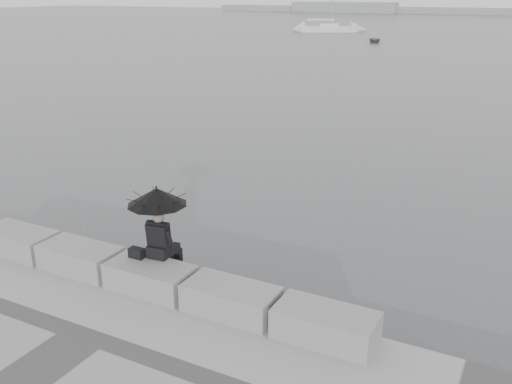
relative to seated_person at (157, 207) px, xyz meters
The scene contains 11 objects.
ground 1.99m from the seated_person, 63.69° to the left, with size 360.00×360.00×0.00m, color #434648.
stone_block_far_left 3.60m from the seated_person, behind, with size 1.60×0.80×0.50m, color gray.
stone_block_left 2.10m from the seated_person, 167.48° to the right, with size 1.60×0.80×0.50m, color gray.
stone_block_centre 1.29m from the seated_person, 83.75° to the right, with size 1.60×0.80×0.50m, color gray.
stone_block_right 2.17m from the seated_person, 11.95° to the right, with size 1.60×0.80×0.50m, color gray.
stone_block_far_right 3.67m from the seated_person, ahead, with size 1.60×0.80×0.50m, color gray.
seated_person is the anchor object (origin of this frame).
bag 0.99m from the seated_person, 147.54° to the right, with size 0.29×0.17×0.19m, color black.
distant_landmass 154.81m from the seated_person, 93.00° to the left, with size 180.00×8.00×2.80m.
sailboat_left 78.51m from the seated_person, 108.53° to the left, with size 8.14×5.90×12.90m.
dinghy 61.47m from the seated_person, 102.81° to the left, with size 3.03×1.28×0.51m, color slate.
Camera 1 is at (6.01, -7.77, 5.67)m, focal length 40.00 mm.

